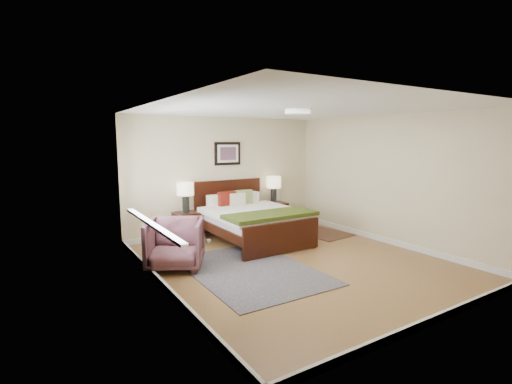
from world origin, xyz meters
TOP-DOWN VIEW (x-y plane):
  - floor at (0.00, 0.00)m, footprint 5.00×5.00m
  - back_wall at (0.00, 2.50)m, footprint 4.50×0.04m
  - front_wall at (0.00, -2.50)m, footprint 4.50×0.04m
  - left_wall at (-2.25, 0.00)m, footprint 0.04×5.00m
  - right_wall at (2.25, 0.00)m, footprint 0.04×5.00m
  - ceiling at (0.00, 0.00)m, footprint 4.50×5.00m
  - window at (-2.20, 0.70)m, footprint 0.11×2.72m
  - door at (-2.23, -1.75)m, footprint 0.06×1.00m
  - ceil_fixture at (0.00, 0.00)m, footprint 0.44×0.44m
  - bed at (0.03, 1.47)m, footprint 1.73×2.09m
  - wall_art at (0.03, 2.47)m, footprint 0.62×0.05m
  - nightstand_left at (-1.03, 2.25)m, footprint 0.47×0.43m
  - nightstand_right at (1.12, 2.26)m, footprint 0.57×0.43m
  - lamp_left at (-1.03, 2.27)m, footprint 0.34×0.34m
  - lamp_right at (1.12, 2.27)m, footprint 0.34×0.34m
  - armchair at (-1.80, 0.76)m, footprint 1.15×1.16m
  - rug_persian at (-0.85, 0.04)m, footprint 1.78×2.50m
  - rug_navy at (1.66, 1.28)m, footprint 1.03×1.42m

SIDE VIEW (x-z plane):
  - floor at x=0.00m, z-range 0.00..0.00m
  - rug_persian at x=-0.85m, z-range 0.00..0.01m
  - rug_navy at x=1.66m, z-range 0.00..0.01m
  - nightstand_right at x=1.12m, z-range 0.07..0.63m
  - armchair at x=-1.80m, z-range 0.00..0.78m
  - nightstand_left at x=-1.03m, z-range 0.16..0.72m
  - bed at x=0.03m, z-range -0.04..1.08m
  - lamp_left at x=-1.03m, z-range 0.69..1.30m
  - lamp_right at x=1.12m, z-range 0.69..1.30m
  - door at x=-2.23m, z-range -0.02..2.16m
  - back_wall at x=0.00m, z-range 0.00..2.50m
  - front_wall at x=0.00m, z-range 0.00..2.50m
  - left_wall at x=-2.25m, z-range 0.00..2.50m
  - right_wall at x=2.25m, z-range 0.00..2.50m
  - window at x=-2.20m, z-range 0.72..2.04m
  - wall_art at x=0.03m, z-range 1.47..1.97m
  - ceil_fixture at x=0.00m, z-range 2.43..2.50m
  - ceiling at x=0.00m, z-range 2.49..2.51m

